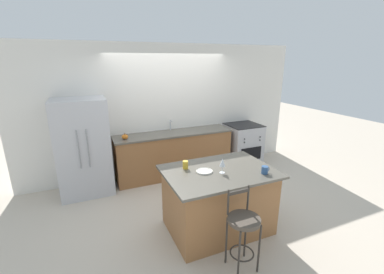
{
  "coord_description": "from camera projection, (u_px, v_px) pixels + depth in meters",
  "views": [
    {
      "loc": [
        -1.67,
        -4.48,
        2.38
      ],
      "look_at": [
        -0.02,
        -0.65,
        1.12
      ],
      "focal_mm": 24.0,
      "sensor_mm": 36.0,
      "label": 1
    }
  ],
  "objects": [
    {
      "name": "dinner_plate",
      "position": [
        204.0,
        171.0,
        3.48
      ],
      "size": [
        0.23,
        0.23,
        0.02
      ],
      "color": "beige",
      "rests_on": "kitchen_island"
    },
    {
      "name": "oven_range",
      "position": [
        243.0,
        144.0,
        6.01
      ],
      "size": [
        0.74,
        0.71,
        0.95
      ],
      "color": "#B7B7BC",
      "rests_on": "ground_plane"
    },
    {
      "name": "back_counter",
      "position": [
        174.0,
        153.0,
        5.43
      ],
      "size": [
        2.45,
        0.63,
        0.94
      ],
      "color": "#936038",
      "rests_on": "ground_plane"
    },
    {
      "name": "ground_plane",
      "position": [
        180.0,
        181.0,
        5.26
      ],
      "size": [
        18.0,
        18.0,
        0.0
      ],
      "primitive_type": "plane",
      "color": "beige"
    },
    {
      "name": "coffee_mug",
      "position": [
        265.0,
        170.0,
        3.42
      ],
      "size": [
        0.12,
        0.09,
        0.1
      ],
      "color": "#335689",
      "rests_on": "kitchen_island"
    },
    {
      "name": "tumbler_cup",
      "position": [
        185.0,
        165.0,
        3.57
      ],
      "size": [
        0.08,
        0.08,
        0.11
      ],
      "color": "gold",
      "rests_on": "kitchen_island"
    },
    {
      "name": "wall_back",
      "position": [
        168.0,
        110.0,
        5.44
      ],
      "size": [
        6.0,
        0.07,
        2.7
      ],
      "color": "silver",
      "rests_on": "ground_plane"
    },
    {
      "name": "pumpkin_decoration",
      "position": [
        125.0,
        137.0,
        4.82
      ],
      "size": [
        0.12,
        0.12,
        0.12
      ],
      "color": "orange",
      "rests_on": "back_counter"
    },
    {
      "name": "sink_faucet",
      "position": [
        170.0,
        124.0,
        5.42
      ],
      "size": [
        0.02,
        0.13,
        0.22
      ],
      "color": "#ADAFB5",
      "rests_on": "back_counter"
    },
    {
      "name": "bar_stool_near",
      "position": [
        243.0,
        227.0,
        2.92
      ],
      "size": [
        0.37,
        0.37,
        0.99
      ],
      "color": "#332D28",
      "rests_on": "ground_plane"
    },
    {
      "name": "refrigerator",
      "position": [
        84.0,
        147.0,
        4.59
      ],
      "size": [
        0.9,
        0.74,
        1.75
      ],
      "color": "#BCBCC1",
      "rests_on": "ground_plane"
    },
    {
      "name": "wine_glass",
      "position": [
        222.0,
        163.0,
        3.41
      ],
      "size": [
        0.08,
        0.08,
        0.2
      ],
      "color": "white",
      "rests_on": "kitchen_island"
    },
    {
      "name": "kitchen_island",
      "position": [
        218.0,
        200.0,
        3.66
      ],
      "size": [
        1.5,
        1.07,
        0.92
      ],
      "color": "#936038",
      "rests_on": "ground_plane"
    }
  ]
}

